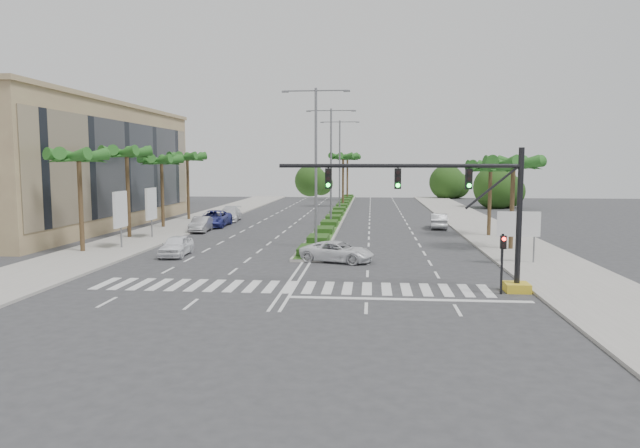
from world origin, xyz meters
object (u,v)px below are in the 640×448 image
Objects in this scene: car_parked_a at (176,246)px; car_right at (439,221)px; car_parked_c at (214,219)px; car_parked_b at (201,224)px; car_parked_d at (230,214)px; car_crossing at (337,252)px.

car_parked_a is 0.92× the size of car_right.
car_parked_b is at bearing -91.36° from car_parked_c.
car_parked_d is at bearing 85.52° from car_parked_b.
car_crossing is (13.79, -15.30, -0.04)m from car_parked_b.
car_parked_a is 0.97× the size of car_parked_b.
car_parked_a is 0.87× the size of car_crossing.
car_parked_d reaches higher than car_parked_a.
car_parked_b reaches higher than car_crossing.
car_right is at bearing -18.09° from car_parked_d.
car_parked_b is at bearing 97.27° from car_parked_a.
car_parked_a is 27.62m from car_right.
car_parked_d is at bearing -8.26° from car_right.
car_parked_c is at bearing 86.56° from car_parked_b.
car_right is (22.68, 0.47, -0.08)m from car_parked_c.
car_parked_d is 1.20× the size of car_right.
car_parked_a is at bearing -83.41° from car_parked_b.
car_crossing is 1.07× the size of car_right.
car_parked_a is at bearing -89.55° from car_parked_d.
car_parked_c is 5.72m from car_parked_d.
car_parked_a is at bearing -83.72° from car_parked_c.
car_parked_b is (-2.46, 13.91, -0.00)m from car_parked_a.
car_parked_d is (0.18, 5.72, -0.03)m from car_parked_c.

